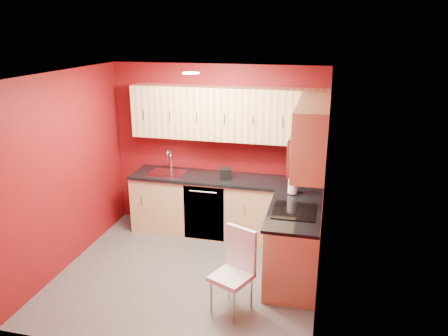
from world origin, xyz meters
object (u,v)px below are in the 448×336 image
at_px(microwave, 308,151).
at_px(dining_chair, 232,273).
at_px(sink, 167,170).
at_px(coffee_maker, 297,172).
at_px(napkin_holder, 225,174).
at_px(paper_towel, 293,183).

xyz_separation_m(microwave, dining_chair, (-0.69, -0.80, -1.19)).
xyz_separation_m(sink, coffee_maker, (1.93, -0.01, 0.13)).
height_order(microwave, coffee_maker, microwave).
relative_size(sink, dining_chair, 0.55).
xyz_separation_m(napkin_holder, paper_towel, (0.99, -0.36, 0.06)).
height_order(microwave, sink, microwave).
xyz_separation_m(microwave, sink, (-2.09, 1.00, -0.72)).
bearing_deg(coffee_maker, napkin_holder, 170.87).
bearing_deg(dining_chair, sink, 151.81).
distance_m(microwave, sink, 2.43).
distance_m(microwave, napkin_holder, 1.65).
bearing_deg(paper_towel, napkin_holder, 160.26).
bearing_deg(microwave, dining_chair, -130.85).
distance_m(napkin_holder, paper_towel, 1.05).
height_order(napkin_holder, paper_towel, paper_towel).
relative_size(coffee_maker, dining_chair, 0.35).
relative_size(microwave, dining_chair, 0.81).
bearing_deg(sink, coffee_maker, -0.39).
height_order(microwave, dining_chair, microwave).
distance_m(coffee_maker, paper_towel, 0.41).
xyz_separation_m(coffee_maker, dining_chair, (-0.53, -1.79, -0.60)).
bearing_deg(sink, microwave, -25.60).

